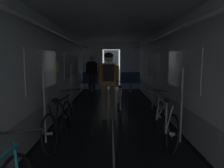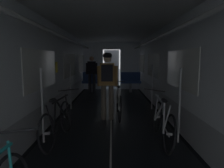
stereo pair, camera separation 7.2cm
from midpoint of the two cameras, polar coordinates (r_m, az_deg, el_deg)
The scene contains 8 objects.
train_car_shell at distance 5.22m, azimuth 0.36°, elevation 8.43°, with size 3.14×12.34×2.57m.
bench_seat_far_left at distance 9.78m, azimuth -5.02°, elevation 1.09°, with size 0.98×0.51×0.95m.
bench_seat_far_right at distance 9.78m, azimuth 5.54°, elevation 1.08°, with size 0.98×0.51×0.95m.
bicycle_black at distance 4.09m, azimuth -14.14°, elevation -10.06°, with size 0.47×1.69×0.95m.
bicycle_silver at distance 4.06m, azimuth 14.53°, elevation -10.20°, with size 0.44×1.69×0.96m.
person_cyclist_aisle at distance 5.21m, azimuth -0.70°, elevation 1.53°, with size 0.53×0.40×1.73m.
bicycle_white_in_aisle at distance 5.58m, azimuth 2.47°, elevation -5.26°, with size 0.44×1.69×0.94m.
person_standing_near_bench at distance 9.37m, azimuth -5.24°, elevation 3.33°, with size 0.53×0.23×1.69m.
Camera 2 is at (0.02, -1.62, 1.56)m, focal length 32.90 mm.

